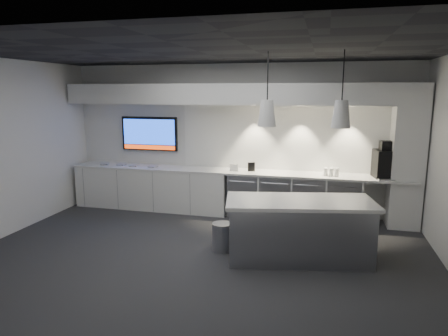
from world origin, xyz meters
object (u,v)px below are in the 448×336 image
(island, at_px, (299,229))
(coffee_machine, at_px, (385,163))
(wall_tv, at_px, (150,134))
(bin, at_px, (222,237))

(island, distance_m, coffee_machine, 2.51)
(wall_tv, height_order, island, wall_tv)
(island, relative_size, coffee_machine, 3.36)
(bin, height_order, coffee_machine, coffee_machine)
(wall_tv, bearing_deg, bin, -45.07)
(island, xyz_separation_m, bin, (-1.18, 0.03, -0.24))
(wall_tv, xyz_separation_m, coffee_machine, (4.74, -0.25, -0.38))
(island, relative_size, bin, 5.14)
(wall_tv, height_order, coffee_machine, wall_tv)
(island, bearing_deg, wall_tv, 135.26)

